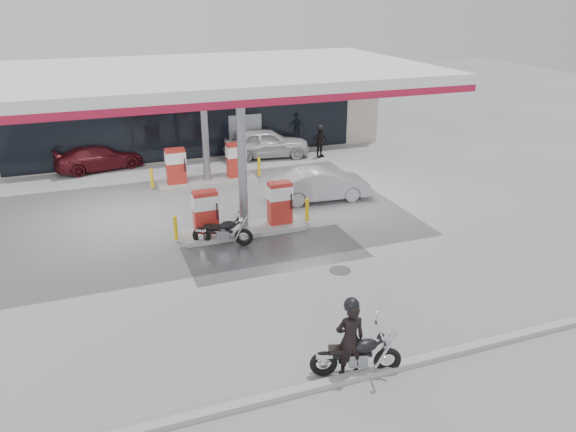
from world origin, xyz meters
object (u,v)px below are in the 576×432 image
(pump_island_far, at_px, (207,169))
(main_motorcycle, at_px, (358,356))
(biker_walking, at_px, (320,142))
(biker_main, at_px, (350,339))
(sedan_white, at_px, (266,143))
(attendant, at_px, (237,147))
(pump_island_near, at_px, (244,214))
(parked_motorcycle, at_px, (223,232))
(parked_car_left, at_px, (99,157))
(hatchback_silver, at_px, (321,184))

(pump_island_far, xyz_separation_m, main_motorcycle, (0.14, -14.81, -0.22))
(main_motorcycle, relative_size, biker_walking, 1.29)
(pump_island_far, bearing_deg, biker_main, -90.19)
(sedan_white, relative_size, attendant, 2.73)
(biker_main, bearing_deg, pump_island_near, -83.38)
(biker_walking, bearing_deg, attendant, 154.48)
(pump_island_far, relative_size, parked_motorcycle, 2.56)
(pump_island_near, relative_size, biker_walking, 3.12)
(pump_island_far, bearing_deg, sedan_white, 39.06)
(sedan_white, relative_size, parked_car_left, 1.05)
(biker_main, relative_size, hatchback_silver, 0.47)
(main_motorcycle, xyz_separation_m, parked_car_left, (-4.64, 18.83, 0.13))
(hatchback_silver, height_order, biker_walking, biker_walking)
(hatchback_silver, bearing_deg, parked_car_left, 52.68)
(hatchback_silver, bearing_deg, biker_walking, -17.78)
(biker_main, xyz_separation_m, parked_car_left, (-4.45, 18.79, -0.33))
(pump_island_near, distance_m, biker_main, 8.76)
(main_motorcycle, bearing_deg, biker_main, -178.80)
(main_motorcycle, bearing_deg, parked_car_left, 119.32)
(pump_island_far, distance_m, biker_main, 14.76)
(pump_island_far, xyz_separation_m, parked_motorcycle, (-0.98, -6.82, -0.22))
(biker_main, relative_size, sedan_white, 0.42)
(pump_island_near, height_order, parked_motorcycle, pump_island_near)
(pump_island_near, relative_size, sedan_white, 1.13)
(pump_island_near, bearing_deg, attendant, 76.00)
(main_motorcycle, height_order, attendant, attendant)
(main_motorcycle, xyz_separation_m, parked_motorcycle, (-1.12, 7.99, -0.00))
(sedan_white, xyz_separation_m, hatchback_silver, (0.11, -7.00, -0.10))
(biker_main, distance_m, parked_car_left, 19.31)
(main_motorcycle, bearing_deg, parked_motorcycle, 113.48)
(pump_island_near, distance_m, parked_car_left, 10.99)
(main_motorcycle, height_order, sedan_white, sedan_white)
(biker_main, height_order, attendant, biker_main)
(pump_island_near, xyz_separation_m, biker_walking, (6.59, 8.20, 0.11))
(main_motorcycle, height_order, hatchback_silver, hatchback_silver)
(biker_main, height_order, hatchback_silver, biker_main)
(pump_island_far, relative_size, biker_walking, 3.12)
(parked_motorcycle, height_order, hatchback_silver, hatchback_silver)
(parked_car_left, xyz_separation_m, biker_walking, (11.09, -1.83, 0.20))
(pump_island_far, xyz_separation_m, parked_car_left, (-4.50, 4.03, -0.09))
(parked_motorcycle, distance_m, hatchback_silver, 5.87)
(sedan_white, height_order, attendant, attendant)
(hatchback_silver, xyz_separation_m, parked_car_left, (-8.55, 7.83, -0.05))
(biker_main, bearing_deg, parked_motorcycle, -76.37)
(hatchback_silver, distance_m, biker_walking, 6.52)
(biker_main, relative_size, parked_motorcycle, 0.95)
(pump_island_far, bearing_deg, attendant, 51.91)
(pump_island_near, relative_size, parked_motorcycle, 2.56)
(pump_island_near, relative_size, biker_main, 2.70)
(sedan_white, height_order, hatchback_silver, sedan_white)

